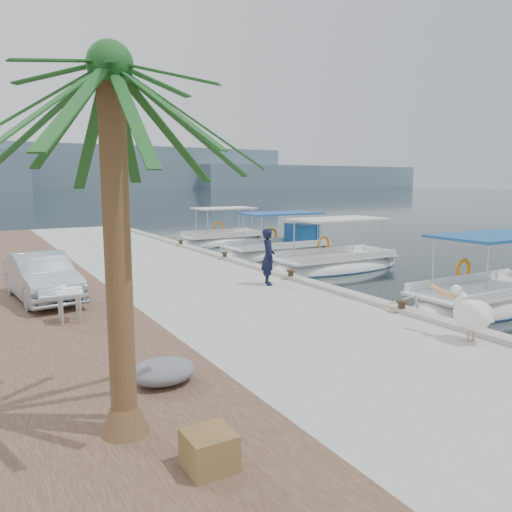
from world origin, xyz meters
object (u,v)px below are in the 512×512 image
at_px(fishing_caique_c, 334,267).
at_px(parked_car, 42,277).
at_px(fisherman, 268,257).
at_px(date_palm, 110,68).
at_px(fishing_caique_d, 280,252).
at_px(fishing_caique_e, 222,243).
at_px(pelican, 470,314).
at_px(fishing_caique_b, 488,304).

xyz_separation_m(fishing_caique_c, parked_car, (-11.94, -1.82, 1.03)).
xyz_separation_m(fisherman, date_palm, (-6.65, -7.19, 3.74)).
height_order(fishing_caique_d, fishing_caique_e, same).
bearing_deg(pelican, fishing_caique_d, 71.86).
relative_size(fisherman, parked_car, 0.46).
bearing_deg(fishing_caique_d, fisherman, -125.14).
bearing_deg(pelican, fishing_caique_e, 78.02).
bearing_deg(date_palm, pelican, 1.54).
height_order(pelican, parked_car, parked_car).
bearing_deg(fishing_caique_d, fishing_caique_c, -91.55).
distance_m(fishing_caique_d, pelican, 15.60).
bearing_deg(fishing_caique_c, fisherman, -148.76).
xyz_separation_m(fishing_caique_e, parked_car, (-11.55, -12.00, 1.03)).
relative_size(pelican, date_palm, 0.26).
bearing_deg(pelican, date_palm, -178.46).
relative_size(fishing_caique_b, fishing_caique_e, 1.09).
bearing_deg(fisherman, parked_car, 97.04).
xyz_separation_m(pelican, fisherman, (-0.64, 7.00, 0.32)).
xyz_separation_m(fishing_caique_d, fisherman, (-5.49, -7.81, 1.21)).
bearing_deg(pelican, parked_car, 130.54).
relative_size(pelican, fisherman, 0.81).
distance_m(fishing_caique_d, parked_car, 13.68).
bearing_deg(fisherman, fishing_caique_e, -0.95).
distance_m(pelican, fisherman, 7.03).
height_order(fishing_caique_d, date_palm, date_palm).
xyz_separation_m(fishing_caique_e, pelican, (-4.33, -20.43, 0.96)).
height_order(fisherman, date_palm, date_palm).
relative_size(fishing_caique_e, fisherman, 3.24).
distance_m(fishing_caique_d, fishing_caique_e, 5.65).
bearing_deg(fishing_caique_d, fishing_caique_e, 95.24).
bearing_deg(fisherman, fishing_caique_c, -39.38).
distance_m(fishing_caique_e, fisherman, 14.38).
distance_m(fishing_caique_e, parked_car, 16.68).
relative_size(fishing_caique_c, fisherman, 3.68).
relative_size(fishing_caique_e, pelican, 4.02).
bearing_deg(fisherman, fishing_caique_d, -15.76).
relative_size(fishing_caique_b, pelican, 4.37).
bearing_deg(date_palm, fishing_caique_c, 40.99).
bearing_deg(fishing_caique_d, fishing_caique_b, -91.23).
bearing_deg(fishing_caique_e, date_palm, -119.42).
relative_size(fishing_caique_d, fishing_caique_e, 1.14).
bearing_deg(fishing_caique_e, pelican, -101.98).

